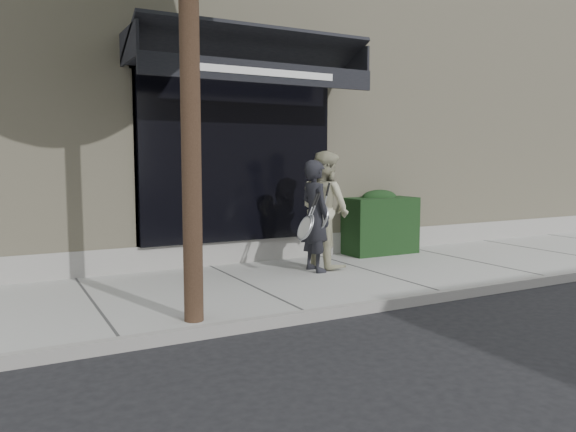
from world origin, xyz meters
TOP-DOWN VIEW (x-y plane):
  - ground at (0.00, 0.00)m, footprint 80.00×80.00m
  - sidewalk at (0.00, 0.00)m, footprint 20.00×3.00m
  - curb at (0.00, -1.55)m, footprint 20.00×0.10m
  - building_facade at (-0.01, 4.96)m, footprint 14.30×8.04m
  - hedge at (1.10, 1.25)m, footprint 1.30×0.70m
  - pedestrian_front at (-0.75, 0.37)m, footprint 0.68×0.80m
  - pedestrian_back at (-0.45, 0.59)m, footprint 0.78×0.99m

SIDE VIEW (x-z plane):
  - ground at x=0.00m, z-range 0.00..0.00m
  - sidewalk at x=0.00m, z-range 0.00..0.12m
  - curb at x=0.00m, z-range 0.00..0.14m
  - hedge at x=1.10m, z-range 0.09..1.23m
  - pedestrian_front at x=-0.75m, z-range 0.12..1.78m
  - pedestrian_back at x=-0.45m, z-range 0.12..1.92m
  - building_facade at x=-0.01m, z-range -0.08..5.56m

